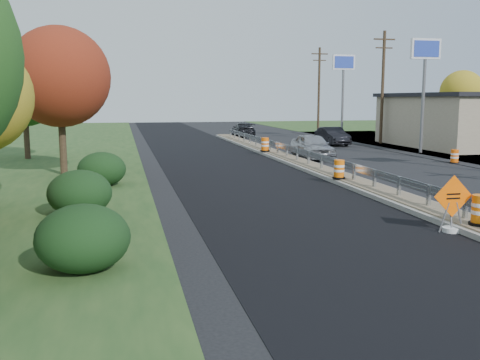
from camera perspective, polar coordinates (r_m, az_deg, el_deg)
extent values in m
plane|color=black|center=(20.97, 16.54, -2.17)|extent=(140.00, 140.00, 0.00)
cube|color=black|center=(28.81, -0.97, 1.08)|extent=(7.20, 120.00, 0.01)
cube|color=gray|center=(28.12, 8.68, 0.96)|extent=(1.60, 55.00, 0.18)
cube|color=brown|center=(28.11, 8.68, 1.20)|extent=(1.25, 55.00, 0.05)
cube|color=silver|center=(17.54, 22.93, -2.64)|extent=(0.10, 0.15, 0.70)
cube|color=silver|center=(19.17, 19.49, -1.54)|extent=(0.10, 0.15, 0.70)
cube|color=silver|center=(20.87, 16.61, -0.60)|extent=(0.10, 0.15, 0.70)
cube|color=silver|center=(22.62, 14.16, 0.19)|extent=(0.10, 0.15, 0.70)
cube|color=silver|center=(24.40, 12.07, 0.87)|extent=(0.10, 0.15, 0.70)
cube|color=silver|center=(26.22, 10.27, 1.45)|extent=(0.10, 0.15, 0.70)
cube|color=silver|center=(28.06, 8.70, 1.96)|extent=(0.10, 0.15, 0.70)
cube|color=silver|center=(29.92, 7.32, 2.40)|extent=(0.10, 0.15, 0.70)
cube|color=silver|center=(31.80, 6.11, 2.79)|extent=(0.10, 0.15, 0.70)
cube|color=silver|center=(33.69, 5.03, 3.13)|extent=(0.10, 0.15, 0.70)
cube|color=silver|center=(35.60, 4.06, 3.44)|extent=(0.10, 0.15, 0.70)
cube|color=silver|center=(37.51, 3.20, 3.71)|extent=(0.10, 0.15, 0.70)
cube|color=silver|center=(39.44, 2.41, 3.96)|extent=(0.10, 0.15, 0.70)
cube|color=silver|center=(41.37, 1.70, 4.19)|extent=(0.10, 0.15, 0.70)
cube|color=silver|center=(43.30, 1.05, 4.39)|extent=(0.10, 0.15, 0.70)
cube|color=silver|center=(45.24, 0.46, 4.57)|extent=(0.10, 0.15, 0.70)
cube|color=silver|center=(47.19, -0.08, 4.74)|extent=(0.10, 0.15, 0.70)
cube|color=silver|center=(49.14, -0.58, 4.90)|extent=(0.10, 0.15, 0.70)
cube|color=silver|center=(51.10, -1.05, 5.04)|extent=(0.10, 0.15, 0.70)
cube|color=silver|center=(28.97, 8.00, 2.58)|extent=(0.04, 46.00, 0.34)
cube|color=silver|center=(28.98, 7.99, 2.42)|extent=(0.06, 46.00, 0.03)
cube|color=silver|center=(28.96, 8.00, 2.74)|extent=(0.06, 46.00, 0.03)
cube|color=black|center=(44.02, 17.84, 5.38)|extent=(0.08, 7.20, 2.20)
cylinder|color=slate|center=(39.73, 18.92, 7.61)|extent=(0.22, 0.22, 6.80)
cube|color=white|center=(39.88, 19.20, 13.08)|extent=(2.20, 0.25, 1.40)
cube|color=#263FB2|center=(39.88, 19.20, 13.08)|extent=(1.90, 0.30, 1.10)
cylinder|color=slate|center=(52.22, 10.88, 8.07)|extent=(0.22, 0.22, 6.80)
cube|color=white|center=(52.32, 11.00, 12.23)|extent=(2.20, 0.25, 1.40)
cube|color=#263FB2|center=(52.32, 11.00, 12.23)|extent=(1.90, 0.30, 1.10)
cylinder|color=#473523|center=(47.22, 14.96, 9.46)|extent=(0.26, 0.26, 9.40)
cube|color=#473523|center=(47.46, 15.16, 14.29)|extent=(1.90, 0.12, 0.12)
cube|color=#473523|center=(47.39, 15.12, 13.45)|extent=(1.50, 0.10, 0.10)
cylinder|color=#473523|center=(60.94, 8.41, 9.42)|extent=(0.26, 0.26, 9.40)
cube|color=#473523|center=(61.13, 8.50, 13.17)|extent=(1.90, 0.12, 0.12)
cube|color=#473523|center=(61.08, 8.48, 12.51)|extent=(1.50, 0.10, 0.10)
ellipsoid|color=black|center=(12.41, -16.41, -5.94)|extent=(2.09, 2.09, 1.52)
ellipsoid|color=black|center=(18.30, -16.73, -1.30)|extent=(2.09, 2.09, 1.52)
ellipsoid|color=black|center=(24.20, -14.53, 1.15)|extent=(2.09, 2.09, 1.52)
cylinder|color=#473523|center=(28.22, -18.39, 3.84)|extent=(0.36, 0.36, 3.30)
sphere|color=maroon|center=(28.16, -18.71, 10.38)|extent=(4.95, 4.95, 4.95)
cylinder|color=#473523|center=(36.55, -21.80, 4.32)|extent=(0.36, 0.36, 2.86)
sphere|color=#25521B|center=(36.48, -22.05, 8.69)|extent=(4.29, 4.29, 4.29)
cylinder|color=#473523|center=(63.32, 22.43, 5.96)|extent=(0.36, 0.36, 3.08)
sphere|color=#AEA125|center=(63.28, 22.59, 8.68)|extent=(4.62, 4.62, 4.62)
cylinder|color=white|center=(16.61, 21.59, -4.97)|extent=(0.50, 0.50, 0.14)
cube|color=slate|center=(16.39, 20.93, -3.76)|extent=(0.30, 0.04, 0.87)
cube|color=slate|center=(16.67, 22.38, -3.64)|extent=(0.30, 0.04, 0.87)
cube|color=slate|center=(16.57, 21.58, -3.66)|extent=(0.04, 0.22, 0.89)
cube|color=#F35C04|center=(16.42, 21.78, -1.61)|extent=(1.21, 0.03, 1.21)
cube|color=black|center=(16.39, 21.83, -1.41)|extent=(0.43, 0.01, 0.04)
cube|color=black|center=(16.41, 21.81, -1.84)|extent=(0.43, 0.01, 0.04)
cylinder|color=black|center=(16.82, 24.15, -4.26)|extent=(0.59, 0.59, 0.08)
cylinder|color=orange|center=(16.74, 24.24, -2.88)|extent=(0.47, 0.47, 0.83)
cylinder|color=white|center=(16.71, 24.27, -2.41)|extent=(0.49, 0.49, 0.11)
cylinder|color=white|center=(16.75, 24.23, -3.14)|extent=(0.49, 0.49, 0.11)
cylinder|color=black|center=(24.59, 10.50, 0.24)|extent=(0.58, 0.58, 0.08)
cylinder|color=orange|center=(24.53, 10.52, 1.18)|extent=(0.46, 0.46, 0.81)
cylinder|color=white|center=(24.51, 10.53, 1.49)|extent=(0.48, 0.48, 0.11)
cylinder|color=white|center=(24.54, 10.52, 1.00)|extent=(0.48, 0.48, 0.11)
cylinder|color=black|center=(36.67, 2.68, 3.12)|extent=(0.65, 0.65, 0.09)
cylinder|color=#FF660A|center=(36.63, 2.69, 3.83)|extent=(0.52, 0.52, 0.91)
cylinder|color=white|center=(36.62, 2.69, 4.06)|extent=(0.53, 0.53, 0.12)
cylinder|color=white|center=(36.64, 2.68, 3.69)|extent=(0.53, 0.53, 0.12)
cylinder|color=black|center=(34.28, 21.88, 1.72)|extent=(0.56, 0.56, 0.07)
cylinder|color=#FF5D0A|center=(34.24, 21.92, 2.38)|extent=(0.45, 0.45, 0.79)
cylinder|color=white|center=(34.23, 21.93, 2.59)|extent=(0.46, 0.46, 0.10)
cylinder|color=white|center=(34.25, 21.91, 2.25)|extent=(0.46, 0.46, 0.10)
imported|color=#A4A4A9|center=(34.59, 7.71, 3.60)|extent=(1.98, 4.73, 1.60)
imported|color=black|center=(45.19, 9.83, 4.65)|extent=(1.57, 4.49, 1.48)
imported|color=black|center=(54.13, 0.36, 5.39)|extent=(2.44, 5.07, 1.42)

